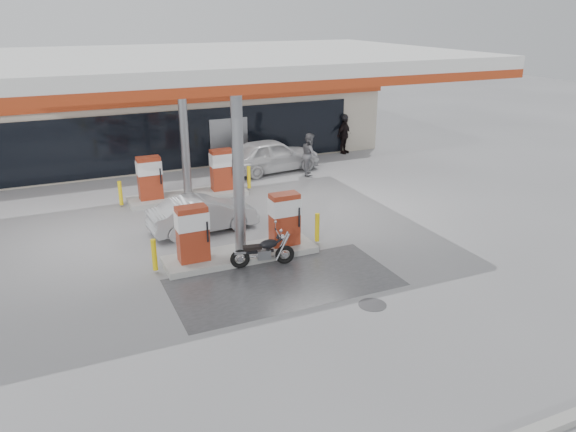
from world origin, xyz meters
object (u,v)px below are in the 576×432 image
parked_motorcycle (264,252)px  biker_walking (344,135)px  pump_island_near (240,235)px  sedan_white (272,155)px  hatchback_silver (203,214)px  attendant (310,154)px  pump_island_far (187,180)px

parked_motorcycle → biker_walking: 13.66m
pump_island_near → sedan_white: pump_island_near is taller
parked_motorcycle → biker_walking: (8.60, 10.60, 0.51)m
parked_motorcycle → biker_walking: biker_walking is taller
pump_island_near → biker_walking: (9.00, 9.80, 0.22)m
sedan_white → hatchback_silver: size_ratio=1.24×
attendant → pump_island_far: bearing=122.8°
pump_island_near → pump_island_far: bearing=90.0°
pump_island_near → attendant: (5.71, 7.00, 0.21)m
pump_island_near → parked_motorcycle: (0.40, -0.80, -0.29)m
parked_motorcycle → sedan_white: size_ratio=0.42×
sedan_white → attendant: bearing=-139.1°
hatchback_silver → pump_island_far: bearing=-10.5°
hatchback_silver → biker_walking: (9.41, 7.31, 0.35)m
parked_motorcycle → attendant: bearing=66.7°
hatchback_silver → biker_walking: size_ratio=1.90×
pump_island_far → attendant: size_ratio=2.79×
pump_island_far → attendant: 5.80m
hatchback_silver → parked_motorcycle: bearing=-170.1°
sedan_white → attendant: size_ratio=2.36×
pump_island_near → hatchback_silver: size_ratio=1.46×
sedan_white → hatchback_silver: bearing=133.3°
attendant → parked_motorcycle: bearing=168.7°
sedan_white → pump_island_far: bearing=110.0°
sedan_white → biker_walking: bearing=-77.3°
pump_island_far → sedan_white: bearing=26.5°
sedan_white → attendant: (1.30, -1.20, 0.18)m
biker_walking → parked_motorcycle: bearing=-157.0°
hatchback_silver → biker_walking: bearing=-56.0°
pump_island_far → sedan_white: pump_island_far is taller
pump_island_near → biker_walking: biker_walking is taller
pump_island_far → hatchback_silver: (-0.41, -3.51, -0.13)m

